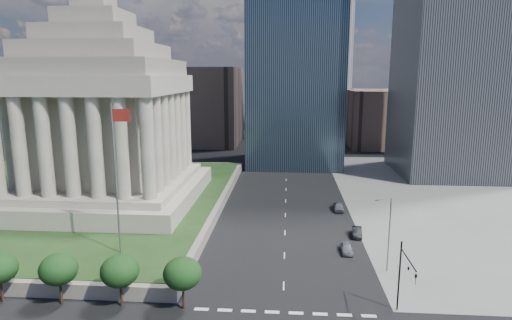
# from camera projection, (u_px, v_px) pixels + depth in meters

# --- Properties ---
(ground) EXTENTS (500.00, 500.00, 0.00)m
(ground) POSITION_uv_depth(u_px,v_px,m) (287.00, 159.00, 130.58)
(ground) COLOR black
(ground) RESTS_ON ground
(sidewalk_ne) EXTENTS (68.00, 90.00, 0.03)m
(sidewalk_ne) POSITION_uv_depth(u_px,v_px,m) (509.00, 200.00, 88.10)
(sidewalk_ne) COLOR slate
(sidewalk_ne) RESTS_ON ground
(plaza_terrace) EXTENTS (66.00, 70.00, 1.80)m
(plaza_terrace) POSITION_uv_depth(u_px,v_px,m) (59.00, 200.00, 84.82)
(plaza_terrace) COLOR slate
(plaza_terrace) RESTS_ON ground
(plaza_lawn) EXTENTS (64.00, 68.00, 0.10)m
(plaza_lawn) POSITION_uv_depth(u_px,v_px,m) (58.00, 196.00, 84.63)
(plaza_lawn) COLOR #1C3315
(plaza_lawn) RESTS_ON plaza_terrace
(war_memorial) EXTENTS (34.00, 34.00, 39.00)m
(war_memorial) POSITION_uv_depth(u_px,v_px,m) (101.00, 97.00, 78.03)
(war_memorial) COLOR gray
(war_memorial) RESTS_ON plaza_lawn
(flagpole) EXTENTS (2.52, 0.24, 20.00)m
(flagpole) POSITION_uv_depth(u_px,v_px,m) (117.00, 171.00, 55.30)
(flagpole) COLOR slate
(flagpole) RESTS_ON plaza_lawn
(midrise_glass) EXTENTS (26.00, 26.00, 60.00)m
(midrise_glass) POSITION_uv_depth(u_px,v_px,m) (295.00, 58.00, 119.66)
(midrise_glass) COLOR black
(midrise_glass) RESTS_ON ground
(building_filler_ne) EXTENTS (20.00, 30.00, 20.00)m
(building_filler_ne) POSITION_uv_depth(u_px,v_px,m) (375.00, 118.00, 155.61)
(building_filler_ne) COLOR brown
(building_filler_ne) RESTS_ON ground
(building_filler_nw) EXTENTS (24.00, 30.00, 28.00)m
(building_filler_nw) POSITION_uv_depth(u_px,v_px,m) (207.00, 106.00, 159.37)
(building_filler_nw) COLOR brown
(building_filler_nw) RESTS_ON ground
(traffic_signal_ne) EXTENTS (0.30, 5.74, 8.00)m
(traffic_signal_ne) POSITION_uv_depth(u_px,v_px,m) (404.00, 273.00, 44.25)
(traffic_signal_ne) COLOR black
(traffic_signal_ne) RESTS_ON ground
(street_lamp_north) EXTENTS (2.13, 0.22, 10.00)m
(street_lamp_north) POSITION_uv_depth(u_px,v_px,m) (388.00, 231.00, 55.16)
(street_lamp_north) COLOR slate
(street_lamp_north) RESTS_ON ground
(parked_sedan_near) EXTENTS (3.98, 1.61, 1.36)m
(parked_sedan_near) POSITION_uv_depth(u_px,v_px,m) (347.00, 248.00, 62.10)
(parked_sedan_near) COLOR gray
(parked_sedan_near) RESTS_ON ground
(parked_sedan_mid) EXTENTS (1.91, 4.37, 1.40)m
(parked_sedan_mid) POSITION_uv_depth(u_px,v_px,m) (357.00, 232.00, 68.37)
(parked_sedan_mid) COLOR black
(parked_sedan_mid) RESTS_ON ground
(parked_sedan_far) EXTENTS (2.01, 4.67, 1.57)m
(parked_sedan_far) POSITION_uv_depth(u_px,v_px,m) (339.00, 207.00, 81.27)
(parked_sedan_far) COLOR slate
(parked_sedan_far) RESTS_ON ground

